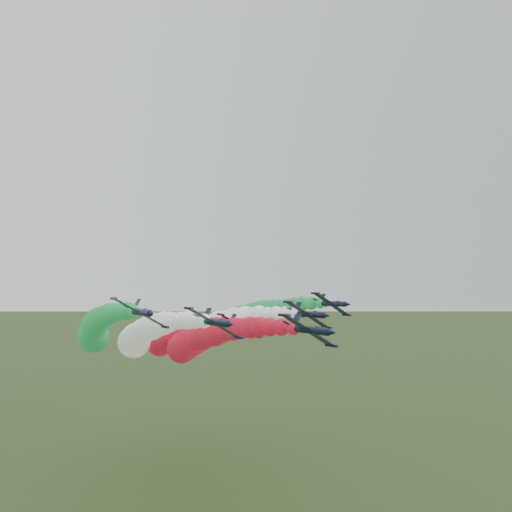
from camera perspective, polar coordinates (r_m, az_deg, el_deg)
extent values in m
cylinder|color=black|center=(69.00, 5.97, -8.38)|extent=(1.42, 8.56, 1.42)
cone|color=black|center=(65.08, 8.69, -8.64)|extent=(1.29, 1.71, 1.29)
cone|color=black|center=(72.75, 3.72, -8.15)|extent=(1.29, 0.86, 1.29)
ellipsoid|color=black|center=(67.59, 7.08, -8.18)|extent=(0.96, 1.79, 0.88)
cube|color=black|center=(68.82, 6.02, -8.49)|extent=(8.03, 1.81, 4.55)
cylinder|color=black|center=(66.32, 3.25, -6.76)|extent=(0.57, 2.47, 0.57)
cylinder|color=black|center=(71.52, 8.61, -10.08)|extent=(0.57, 2.47, 0.57)
cube|color=black|center=(72.14, 4.54, -7.42)|extent=(1.18, 1.43, 1.98)
cube|color=black|center=(71.93, 4.24, -8.10)|extent=(3.20, 1.05, 1.85)
sphere|color=red|center=(71.67, 4.33, -8.21)|extent=(1.98, 1.98, 1.98)
sphere|color=red|center=(74.25, 2.92, -8.13)|extent=(2.56, 2.56, 2.56)
sphere|color=red|center=(76.91, 1.63, -8.10)|extent=(2.89, 2.89, 2.89)
sphere|color=red|center=(79.64, 0.45, -8.12)|extent=(3.28, 3.28, 3.28)
sphere|color=red|center=(82.42, -0.61, -8.17)|extent=(3.61, 3.61, 3.61)
sphere|color=red|center=(85.26, -1.59, -8.25)|extent=(3.47, 3.47, 3.47)
sphere|color=red|center=(88.14, -2.47, -8.34)|extent=(4.04, 4.04, 4.04)
sphere|color=red|center=(91.07, -3.27, -8.46)|extent=(3.90, 3.90, 3.90)
sphere|color=red|center=(94.04, -3.99, -8.58)|extent=(4.48, 4.48, 4.48)
sphere|color=red|center=(97.05, -4.65, -8.72)|extent=(5.24, 5.24, 5.24)
sphere|color=red|center=(100.09, -5.25, -8.86)|extent=(4.60, 4.60, 4.60)
sphere|color=red|center=(103.17, -5.78, -9.01)|extent=(5.38, 5.38, 5.38)
sphere|color=red|center=(106.28, -6.27, -9.17)|extent=(5.86, 5.86, 5.86)
sphere|color=red|center=(109.42, -6.70, -9.33)|extent=(5.14, 5.14, 5.14)
sphere|color=red|center=(112.58, -7.09, -9.50)|extent=(6.69, 6.69, 6.69)
sphere|color=red|center=(115.78, -7.43, -9.67)|extent=(5.99, 5.99, 5.99)
sphere|color=red|center=(119.00, -7.74, -9.85)|extent=(6.89, 6.89, 6.89)
sphere|color=red|center=(122.24, -8.01, -10.03)|extent=(7.57, 7.57, 7.57)
sphere|color=red|center=(125.52, -8.25, -10.20)|extent=(7.34, 7.34, 7.34)
sphere|color=red|center=(128.81, -8.46, -10.38)|extent=(7.51, 7.51, 7.51)
cylinder|color=black|center=(72.70, -4.82, -7.55)|extent=(1.42, 8.56, 1.42)
cone|color=black|center=(68.24, -2.91, -7.81)|extent=(1.29, 1.71, 1.29)
cone|color=black|center=(76.89, -6.39, -7.33)|extent=(1.29, 0.86, 1.29)
ellipsoid|color=black|center=(71.07, -3.99, -7.37)|extent=(0.96, 1.79, 0.88)
cube|color=black|center=(72.51, -4.80, -7.66)|extent=(8.03, 1.81, 4.55)
cylinder|color=black|center=(70.69, -7.70, -5.93)|extent=(0.57, 2.47, 0.57)
cylinder|color=black|center=(74.56, -2.04, -9.27)|extent=(0.57, 2.47, 0.57)
cube|color=black|center=(76.12, -5.68, -6.65)|extent=(1.18, 1.43, 1.98)
cube|color=black|center=(75.96, -6.01, -7.28)|extent=(3.20, 1.05, 1.85)
sphere|color=white|center=(75.68, -5.96, -7.39)|extent=(2.21, 2.21, 2.21)
sphere|color=white|center=(78.54, -6.94, -7.31)|extent=(2.61, 2.61, 2.61)
sphere|color=white|center=(81.45, -7.82, -7.29)|extent=(2.98, 2.98, 2.98)
sphere|color=white|center=(84.39, -8.61, -7.32)|extent=(2.93, 2.93, 2.93)
sphere|color=white|center=(87.37, -9.32, -7.38)|extent=(3.06, 3.06, 3.06)
sphere|color=white|center=(90.38, -9.95, -7.46)|extent=(3.71, 3.71, 3.71)
sphere|color=white|center=(93.42, -10.52, -7.56)|extent=(4.31, 4.31, 4.31)
sphere|color=white|center=(96.48, -11.03, -7.68)|extent=(4.28, 4.28, 4.28)
sphere|color=white|center=(99.58, -11.48, -7.81)|extent=(4.95, 4.95, 4.95)
sphere|color=white|center=(102.70, -11.88, -7.95)|extent=(5.31, 5.31, 5.31)
sphere|color=white|center=(105.84, -12.23, -8.10)|extent=(5.19, 5.19, 5.19)
sphere|color=white|center=(109.00, -12.54, -8.26)|extent=(4.71, 4.71, 4.71)
sphere|color=white|center=(112.18, -12.81, -8.42)|extent=(5.61, 5.61, 5.61)
sphere|color=white|center=(115.39, -13.04, -8.59)|extent=(5.64, 5.64, 5.64)
sphere|color=white|center=(118.61, -13.24, -8.77)|extent=(5.58, 5.58, 5.58)
sphere|color=white|center=(121.86, -13.41, -8.95)|extent=(5.95, 5.95, 5.95)
sphere|color=white|center=(125.12, -13.55, -9.13)|extent=(7.34, 7.34, 7.34)
sphere|color=white|center=(128.40, -13.66, -9.31)|extent=(6.77, 6.77, 6.77)
sphere|color=white|center=(131.70, -13.75, -9.50)|extent=(8.16, 8.16, 8.16)
sphere|color=white|center=(135.02, -13.82, -9.68)|extent=(7.23, 7.23, 7.23)
cylinder|color=black|center=(84.26, 5.90, -6.63)|extent=(1.42, 8.56, 1.42)
cone|color=black|center=(80.31, 8.09, -6.75)|extent=(1.29, 1.71, 1.29)
cone|color=black|center=(88.01, 4.04, -6.51)|extent=(1.29, 0.86, 1.29)
ellipsoid|color=black|center=(82.85, 6.80, -6.44)|extent=(0.96, 1.79, 0.88)
cube|color=black|center=(84.07, 5.94, -6.72)|extent=(8.03, 1.81, 4.55)
cylinder|color=black|center=(81.63, 3.69, -5.26)|extent=(0.57, 2.47, 0.57)
cylinder|color=black|center=(86.69, 8.06, -8.08)|extent=(0.57, 2.47, 0.57)
cube|color=black|center=(87.43, 4.73, -5.90)|extent=(1.18, 1.43, 1.98)
cube|color=black|center=(87.20, 4.48, -6.45)|extent=(3.20, 1.05, 1.85)
sphere|color=white|center=(86.93, 4.56, -6.54)|extent=(2.24, 2.24, 2.24)
sphere|color=white|center=(89.51, 3.38, -6.52)|extent=(2.42, 2.42, 2.42)
sphere|color=white|center=(92.15, 2.29, -6.55)|extent=(2.60, 2.60, 2.60)
sphere|color=white|center=(94.85, 1.29, -6.61)|extent=(2.61, 2.61, 2.61)
sphere|color=white|center=(97.61, 0.37, -6.70)|extent=(3.49, 3.49, 3.49)
sphere|color=white|center=(100.42, -0.48, -6.81)|extent=(3.37, 3.37, 3.37)
sphere|color=white|center=(103.27, -1.26, -6.93)|extent=(4.36, 4.36, 4.36)
sphere|color=white|center=(106.17, -1.98, -7.07)|extent=(4.32, 4.32, 4.32)
sphere|color=white|center=(109.10, -2.64, -7.21)|extent=(4.94, 4.94, 4.94)
sphere|color=white|center=(112.08, -3.24, -7.37)|extent=(4.79, 4.79, 4.79)
sphere|color=white|center=(115.09, -3.79, -7.53)|extent=(5.18, 5.18, 5.18)
sphere|color=white|center=(118.13, -4.29, -7.70)|extent=(5.88, 5.88, 5.88)
sphere|color=white|center=(121.21, -4.75, -7.88)|extent=(5.40, 5.40, 5.40)
sphere|color=white|center=(124.32, -5.17, -8.05)|extent=(6.29, 6.29, 6.29)
sphere|color=white|center=(127.46, -5.55, -8.24)|extent=(5.75, 5.75, 5.75)
sphere|color=white|center=(130.62, -5.89, -8.42)|extent=(6.45, 6.45, 6.45)
sphere|color=white|center=(133.82, -6.20, -8.61)|extent=(6.85, 6.85, 6.85)
sphere|color=white|center=(137.04, -6.48, -8.79)|extent=(7.05, 7.05, 7.05)
sphere|color=white|center=(140.29, -6.72, -8.98)|extent=(7.61, 7.61, 7.61)
sphere|color=white|center=(143.56, -6.94, -9.17)|extent=(8.43, 8.43, 8.43)
cylinder|color=black|center=(77.24, -13.10, -6.27)|extent=(1.42, 8.56, 1.42)
cone|color=black|center=(72.48, -11.84, -6.46)|extent=(1.29, 1.71, 1.29)
cone|color=black|center=(81.67, -14.13, -6.11)|extent=(1.29, 0.86, 1.29)
ellipsoid|color=black|center=(75.48, -12.50, -6.09)|extent=(0.96, 1.79, 0.88)
cube|color=black|center=(77.04, -13.11, -6.37)|extent=(8.03, 1.81, 4.55)
cylinder|color=black|center=(75.81, -15.95, -4.68)|extent=(0.57, 2.47, 0.57)
cylinder|color=black|center=(78.53, -10.34, -7.98)|extent=(0.57, 2.47, 0.57)
cube|color=black|center=(80.80, -13.54, -5.47)|extent=(1.18, 1.43, 1.98)
cube|color=black|center=(80.69, -13.86, -6.05)|extent=(3.20, 1.05, 1.85)
sphere|color=green|center=(80.40, -13.85, -6.15)|extent=(2.15, 2.15, 2.15)
sphere|color=green|center=(83.41, -14.49, -6.11)|extent=(3.00, 3.00, 3.00)
sphere|color=green|center=(86.45, -15.06, -6.12)|extent=(2.56, 2.56, 2.56)
sphere|color=green|center=(89.51, -15.56, -6.18)|extent=(3.15, 3.15, 3.15)
sphere|color=green|center=(92.59, -16.00, -6.26)|extent=(3.50, 3.50, 3.50)
sphere|color=green|center=(95.68, -16.39, -6.37)|extent=(3.99, 3.99, 3.99)
sphere|color=green|center=(98.80, -16.73, -6.49)|extent=(3.97, 3.97, 3.97)
sphere|color=green|center=(101.94, -17.02, -6.63)|extent=(4.25, 4.25, 4.25)
sphere|color=green|center=(105.09, -17.27, -6.78)|extent=(4.60, 4.60, 4.60)
sphere|color=green|center=(108.25, -17.48, -6.94)|extent=(5.26, 5.26, 5.26)
sphere|color=green|center=(111.44, -17.66, -7.11)|extent=(5.01, 5.01, 5.01)
sphere|color=green|center=(114.63, -17.80, -7.29)|extent=(5.58, 5.58, 5.58)
sphere|color=green|center=(117.85, -17.92, -7.47)|extent=(5.88, 5.88, 5.88)
sphere|color=green|center=(121.07, -18.01, -7.65)|extent=(5.67, 5.67, 5.67)
sphere|color=green|center=(124.31, -18.07, -7.84)|extent=(5.58, 5.58, 5.58)
sphere|color=green|center=(127.57, -18.11, -8.04)|extent=(6.56, 6.56, 6.56)
sphere|color=green|center=(130.84, -18.13, -8.23)|extent=(6.71, 6.71, 6.71)
sphere|color=green|center=(134.12, -18.13, -8.43)|extent=(7.53, 7.53, 7.53)
sphere|color=green|center=(137.42, -18.11, -8.63)|extent=(7.47, 7.47, 7.47)
sphere|color=green|center=(140.73, -18.07, -8.83)|extent=(7.99, 7.99, 7.99)
cylinder|color=black|center=(101.08, 8.57, -5.40)|extent=(1.42, 8.56, 1.42)
cone|color=black|center=(97.27, 10.49, -5.45)|extent=(1.29, 1.71, 1.29)
cone|color=black|center=(104.70, 6.92, -5.36)|extent=(1.29, 0.86, 1.29)
ellipsoid|color=black|center=(99.74, 9.36, -5.23)|extent=(0.96, 1.79, 0.88)
cube|color=black|center=(100.89, 8.61, -5.48)|extent=(8.03, 1.81, 4.55)
cylinder|color=black|center=(98.33, 6.81, -4.24)|extent=(0.57, 2.47, 0.57)
cylinder|color=black|center=(103.59, 10.32, -6.64)|extent=(0.57, 2.47, 0.57)
cube|color=black|center=(104.19, 7.51, -4.83)|extent=(1.18, 1.43, 1.98)
cube|color=black|center=(103.92, 7.31, -5.30)|extent=(3.20, 1.05, 1.85)
sphere|color=green|center=(103.65, 7.38, -5.37)|extent=(2.14, 2.14, 2.14)
sphere|color=green|center=(106.14, 6.33, -5.38)|extent=(2.80, 2.80, 2.80)
sphere|color=green|center=(108.69, 5.34, -5.44)|extent=(3.23, 3.23, 3.23)
sphere|color=green|center=(111.30, 4.41, -5.53)|extent=(3.07, 3.07, 3.07)
sphere|color=green|center=(113.96, 3.55, -5.63)|extent=(3.04, 3.04, 3.04)
sphere|color=green|center=(116.68, 2.75, -5.75)|extent=(3.19, 3.19, 3.19)
sphere|color=green|center=(119.44, 2.00, -5.89)|extent=(3.75, 3.75, 3.75)
sphere|color=green|center=(122.26, 1.30, -6.04)|extent=(4.17, 4.17, 4.17)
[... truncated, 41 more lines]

